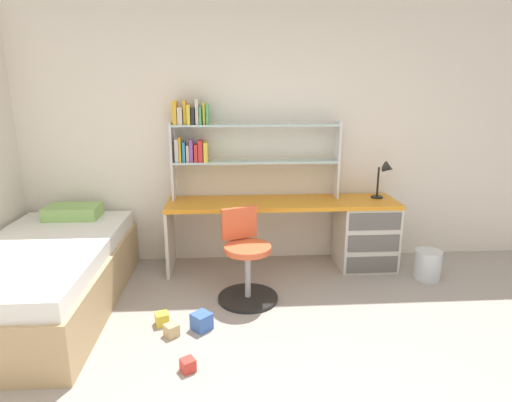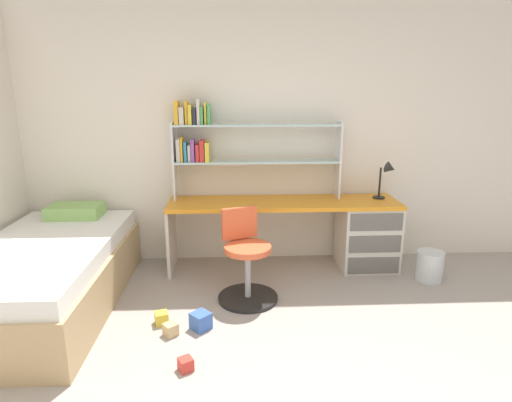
# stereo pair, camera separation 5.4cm
# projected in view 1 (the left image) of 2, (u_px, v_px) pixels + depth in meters

# --- Properties ---
(room_shell) EXTENTS (6.18, 6.13, 2.68)m
(room_shell) POSITION_uv_depth(u_px,v_px,m) (117.00, 152.00, 3.02)
(room_shell) COLOR silver
(room_shell) RESTS_ON ground_plane
(desk) EXTENTS (2.28, 0.54, 0.70)m
(desk) POSITION_uv_depth(u_px,v_px,m) (342.00, 229.00, 4.31)
(desk) COLOR orange
(desk) RESTS_ON ground_plane
(bookshelf_hutch) EXTENTS (1.66, 0.22, 0.98)m
(bookshelf_hutch) POSITION_uv_depth(u_px,v_px,m) (226.00, 141.00, 4.16)
(bookshelf_hutch) COLOR silver
(bookshelf_hutch) RESTS_ON desk
(desk_lamp) EXTENTS (0.20, 0.17, 0.38)m
(desk_lamp) POSITION_uv_depth(u_px,v_px,m) (386.00, 174.00, 4.22)
(desk_lamp) COLOR black
(desk_lamp) RESTS_ON desk
(swivel_chair) EXTENTS (0.52, 0.52, 0.79)m
(swivel_chair) POSITION_uv_depth(u_px,v_px,m) (246.00, 265.00, 3.64)
(swivel_chair) COLOR black
(swivel_chair) RESTS_ON ground_plane
(bed_platform) EXTENTS (1.09, 2.03, 0.68)m
(bed_platform) POSITION_uv_depth(u_px,v_px,m) (45.00, 277.00, 3.47)
(bed_platform) COLOR tan
(bed_platform) RESTS_ON ground_plane
(waste_bin) EXTENTS (0.25, 0.25, 0.29)m
(waste_bin) POSITION_uv_depth(u_px,v_px,m) (428.00, 265.00, 4.06)
(waste_bin) COLOR silver
(waste_bin) RESTS_ON ground_plane
(toy_block_blue_0) EXTENTS (0.18, 0.18, 0.13)m
(toy_block_blue_0) POSITION_uv_depth(u_px,v_px,m) (202.00, 321.00, 3.21)
(toy_block_blue_0) COLOR #3860B7
(toy_block_blue_0) RESTS_ON ground_plane
(toy_block_yellow_1) EXTENTS (0.12, 0.12, 0.10)m
(toy_block_yellow_1) POSITION_uv_depth(u_px,v_px,m) (162.00, 319.00, 3.28)
(toy_block_yellow_1) COLOR gold
(toy_block_yellow_1) RESTS_ON ground_plane
(toy_block_red_2) EXTENTS (0.12, 0.12, 0.09)m
(toy_block_red_2) POSITION_uv_depth(u_px,v_px,m) (188.00, 365.00, 2.74)
(toy_block_red_2) COLOR red
(toy_block_red_2) RESTS_ON ground_plane
(toy_block_natural_4) EXTENTS (0.13, 0.13, 0.09)m
(toy_block_natural_4) POSITION_uv_depth(u_px,v_px,m) (172.00, 330.00, 3.13)
(toy_block_natural_4) COLOR tan
(toy_block_natural_4) RESTS_ON ground_plane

